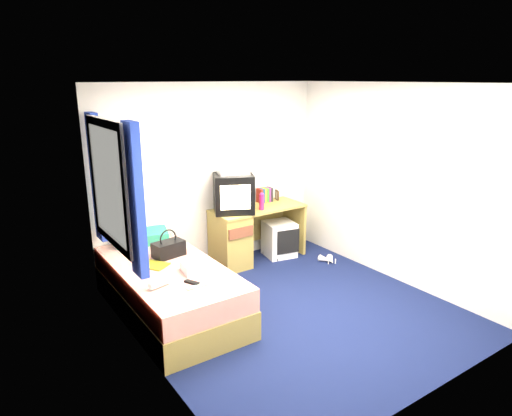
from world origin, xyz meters
TOP-DOWN VIEW (x-y plane):
  - ground at (0.00, 0.00)m, footprint 3.40×3.40m
  - room_shell at (0.00, 0.00)m, footprint 3.40×3.40m
  - bed at (-1.10, 0.70)m, footprint 1.01×2.00m
  - pillow at (-1.06, 1.56)m, footprint 0.68×0.53m
  - desk at (0.27, 1.44)m, footprint 1.30×0.55m
  - storage_cube at (0.87, 1.35)m, footprint 0.46×0.46m
  - crt_tv at (0.17, 1.44)m, footprint 0.65×0.64m
  - vcr at (0.17, 1.44)m, footprint 0.45×0.38m
  - book_row at (0.79, 1.60)m, footprint 0.20×0.13m
  - picture_frame at (1.00, 1.59)m, footprint 0.06×0.12m
  - pink_water_bottle at (0.52, 1.29)m, footprint 0.07×0.07m
  - aerosol_can at (0.48, 1.43)m, footprint 0.06×0.06m
  - handbag at (-0.98, 0.95)m, footprint 0.36×0.24m
  - towel at (-0.90, 0.41)m, footprint 0.33×0.28m
  - magazine at (-1.22, 0.79)m, footprint 0.33×0.35m
  - water_bottle at (-1.37, 0.28)m, footprint 0.21×0.11m
  - colour_swatch_fan at (-1.07, 0.08)m, footprint 0.22×0.06m
  - remote_control at (-1.08, 0.18)m, footprint 0.11×0.17m
  - window_assembly at (-1.55, 0.90)m, footprint 0.11×1.42m
  - white_heels at (1.27, 0.75)m, footprint 0.21×0.29m

SIDE VIEW (x-z plane):
  - ground at x=0.00m, z-range 0.00..0.00m
  - white_heels at x=1.27m, z-range -0.01..0.09m
  - storage_cube at x=0.87m, z-range 0.00..0.50m
  - bed at x=-1.10m, z-range 0.00..0.54m
  - desk at x=0.27m, z-range 0.03..0.78m
  - colour_swatch_fan at x=-1.07m, z-range 0.54..0.55m
  - magazine at x=-1.22m, z-range 0.54..0.55m
  - remote_control at x=-1.08m, z-range 0.54..0.56m
  - water_bottle at x=-1.37m, z-range 0.54..0.61m
  - towel at x=-0.90m, z-range 0.54..0.64m
  - pillow at x=-1.06m, z-range 0.54..0.67m
  - handbag at x=-0.98m, z-range 0.48..0.79m
  - picture_frame at x=1.00m, z-range 0.75..0.89m
  - aerosol_can at x=0.48m, z-range 0.75..0.93m
  - book_row at x=0.79m, z-range 0.75..0.95m
  - pink_water_bottle at x=0.52m, z-range 0.75..0.96m
  - crt_tv at x=0.17m, z-range 0.75..1.25m
  - vcr at x=0.17m, z-range 1.25..1.33m
  - window_assembly at x=-1.55m, z-range 0.72..2.12m
  - room_shell at x=0.00m, z-range -0.25..3.15m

